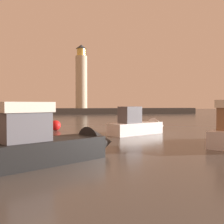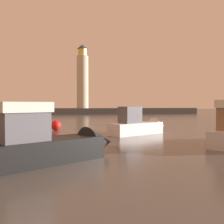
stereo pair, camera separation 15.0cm
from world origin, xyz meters
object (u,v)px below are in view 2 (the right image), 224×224
Objects in this scene: lighthouse at (83,78)px; motorboat_1 at (54,143)px; mooring_buoy at (56,125)px; motorboat_3 at (141,125)px.

motorboat_1 is at bearing -95.82° from lighthouse.
mooring_buoy is (-6.38, -44.96, -9.41)m from lighthouse.
lighthouse is 46.38m from mooring_buoy.
motorboat_1 is at bearing -125.45° from motorboat_3.
motorboat_3 is at bearing -88.18° from lighthouse.
motorboat_3 is 6.26× the size of mooring_buoy.
mooring_buoy is at bearing 90.76° from motorboat_1.
motorboat_1 reaches higher than mooring_buoy.
lighthouse is 50.54m from motorboat_3.
motorboat_3 is 9.26m from mooring_buoy.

